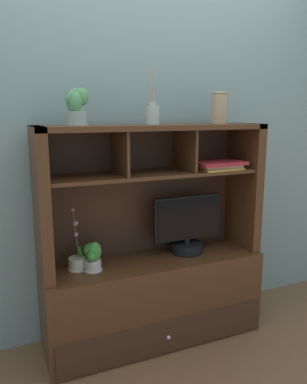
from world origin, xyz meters
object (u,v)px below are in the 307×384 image
media_console (153,274)px  tv_monitor (187,229)px  potted_orchid (77,261)px  ceramic_vase (219,108)px  potted_fern (93,257)px  potted_succulent (76,107)px  diffuser_bottle (153,114)px  magazine_stack_left (217,165)px

media_console → tv_monitor: bearing=2.1°
tv_monitor → potted_orchid: (-0.72, 0.01, -0.11)m
potted_orchid → ceramic_vase: bearing=-1.5°
potted_orchid → potted_fern: bearing=-33.6°
potted_fern → potted_succulent: 0.85m
diffuser_bottle → potted_succulent: size_ratio=1.61×
potted_fern → magazine_stack_left: 0.95m
diffuser_bottle → potted_succulent: bearing=179.5°
media_console → potted_orchid: media_console is taller
media_console → potted_fern: 0.44m
media_console → tv_monitor: size_ratio=2.94×
potted_orchid → magazine_stack_left: magazine_stack_left is taller
potted_orchid → potted_fern: (0.08, -0.05, 0.03)m
potted_fern → magazine_stack_left: magazine_stack_left is taller
ceramic_vase → tv_monitor: bearing=176.7°
media_console → ceramic_vase: bearing=-0.4°
media_console → diffuser_bottle: 0.99m
magazine_stack_left → tv_monitor: bearing=159.0°
magazine_stack_left → potted_succulent: potted_succulent is taller
media_console → potted_fern: (-0.39, -0.03, 0.19)m
media_console → potted_succulent: potted_succulent is taller
diffuser_bottle → potted_orchid: bearing=177.9°
potted_fern → diffuser_bottle: 0.90m
tv_monitor → potted_fern: (-0.64, -0.04, -0.08)m
magazine_stack_left → potted_succulent: size_ratio=1.69×
potted_orchid → diffuser_bottle: bearing=-2.1°
potted_fern → diffuser_bottle: size_ratio=0.54×
tv_monitor → ceramic_vase: ceramic_vase is taller
potted_orchid → ceramic_vase: size_ratio=1.89×
media_console → potted_orchid: (-0.47, 0.02, 0.16)m
magazine_stack_left → media_console: bearing=172.2°
magazine_stack_left → diffuser_bottle: 0.52m
diffuser_bottle → media_console: bearing=-90.0°
potted_orchid → media_console: bearing=-2.6°
tv_monitor → diffuser_bottle: diffuser_bottle is taller
tv_monitor → potted_succulent: (-0.69, -0.00, 0.77)m
potted_orchid → potted_succulent: (0.03, -0.01, 0.87)m
ceramic_vase → diffuser_bottle: bearing=179.1°
magazine_stack_left → diffuser_bottle: (-0.41, 0.06, 0.31)m
diffuser_bottle → tv_monitor: bearing=1.1°
potted_orchid → potted_succulent: bearing=-27.3°
potted_orchid → potted_fern: 0.10m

